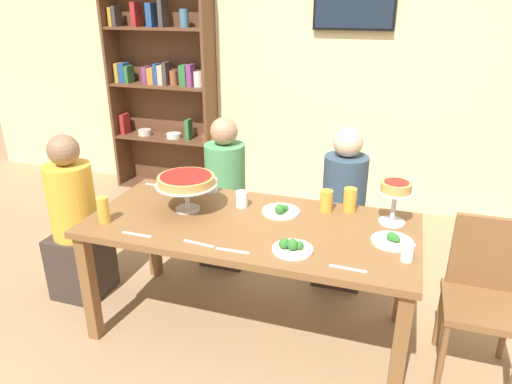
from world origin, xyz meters
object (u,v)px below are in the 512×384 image
Objects in this scene: cutlery_spare_fork at (233,251)px; cutlery_fork_near at (157,185)px; beer_glass_amber_tall at (350,200)px; cutlery_fork_far at (199,243)px; diner_far_left at (226,202)px; water_glass_clear_spare at (242,199)px; salad_plate_spare at (392,240)px; beer_glass_amber_spare at (326,201)px; salad_plate_far_diner at (292,247)px; personal_pizza_stand at (395,193)px; cutlery_knife_far at (137,234)px; television at (354,6)px; diner_head_west at (76,230)px; salad_plate_near_diner at (281,210)px; deep_dish_pizza_stand at (186,182)px; beer_glass_amber_short at (103,210)px; dining_table at (251,235)px; chair_head_east at (483,291)px; diner_far_right at (342,218)px; water_glass_clear_far at (212,185)px; water_glass_clear_near at (407,252)px; cutlery_knife_near at (348,269)px.

cutlery_fork_near is at bearing 138.69° from cutlery_spare_fork.
beer_glass_amber_tall reaches higher than cutlery_fork_far.
diner_far_left is 0.71m from water_glass_clear_spare.
salad_plate_spare is 1.62× the size of beer_glass_amber_spare.
water_glass_clear_spare is (-0.43, 0.44, 0.03)m from salad_plate_far_diner.
personal_pizza_stand is 1.41× the size of cutlery_fork_near.
cutlery_knife_far is at bearing -128.25° from water_glass_clear_spare.
television is 2.05m from diner_far_left.
salad_plate_near_diner is (1.38, 0.16, 0.27)m from diner_head_west.
diner_head_west is 11.56× the size of water_glass_clear_spare.
television is 2.71m from cutlery_fork_far.
salad_plate_spare is (1.24, -0.74, 0.26)m from diner_far_left.
deep_dish_pizza_stand is 1.46× the size of personal_pizza_stand.
beer_glass_amber_short reaches higher than beer_glass_amber_spare.
personal_pizza_stand is at bearing 36.72° from cutlery_spare_fork.
salad_plate_far_diner reaches higher than dining_table.
salad_plate_near_diner is 1.03m from beer_glass_amber_short.
salad_plate_far_diner is (-0.98, -0.34, 0.28)m from chair_head_east.
beer_glass_amber_spare reaches higher than cutlery_spare_fork.
water_glass_clear_spare is (-0.89, -0.05, -0.14)m from personal_pizza_stand.
diner_head_west is 5.45× the size of salad_plate_far_diner.
deep_dish_pizza_stand is 0.59m from salad_plate_near_diner.
diner_far_right is 0.96m from water_glass_clear_far.
salad_plate_near_diner reaches higher than salad_plate_spare.
beer_glass_amber_short is at bearing -19.00° from diner_far_left.
diner_far_left is at bearing 112.23° from cutlery_spare_fork.
diner_head_west is 5.28× the size of salad_plate_spare.
personal_pizza_stand reaches higher than salad_plate_far_diner.
salad_plate_near_diner is (0.55, 0.12, -0.16)m from deep_dish_pizza_stand.
beer_glass_amber_short reaches higher than chair_head_east.
beer_glass_amber_tall is (0.93, 0.29, -0.11)m from deep_dish_pizza_stand.
water_glass_clear_near is 0.51× the size of cutlery_knife_far.
diner_far_right is 1.04m from water_glass_clear_near.
cutlery_knife_near is 0.58m from cutlery_spare_fork.
deep_dish_pizza_stand is 0.34m from water_glass_clear_far.
beer_glass_amber_short is 0.74m from water_glass_clear_far.
water_glass_clear_spare reaches higher than salad_plate_spare.
beer_glass_amber_short reaches higher than salad_plate_far_diner.
diner_far_left reaches higher than water_glass_clear_far.
diner_far_left is at bearing 136.46° from cutlery_knife_near.
television is 7.09× the size of water_glass_clear_spare.
beer_glass_amber_spare is at bearing 16.79° from deep_dish_pizza_stand.
salad_plate_far_diner is 0.85m from cutlery_knife_far.
cutlery_knife_far reaches higher than dining_table.
deep_dish_pizza_stand is (-0.66, -2.06, -0.94)m from television.
water_glass_clear_spare is (0.68, 0.45, -0.03)m from beer_glass_amber_short.
cutlery_fork_far is at bearing 15.93° from chair_head_east.
dining_table is 14.01× the size of beer_glass_amber_spare.
cutlery_knife_far is (-0.15, -0.69, -0.04)m from water_glass_clear_far.
deep_dish_pizza_stand is 2.05× the size of cutlery_spare_fork.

